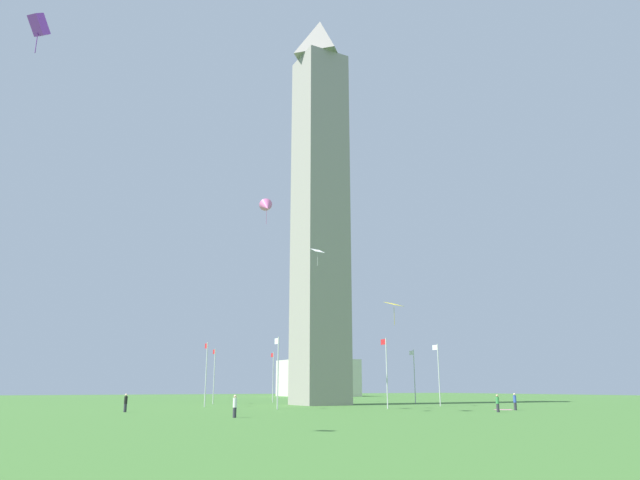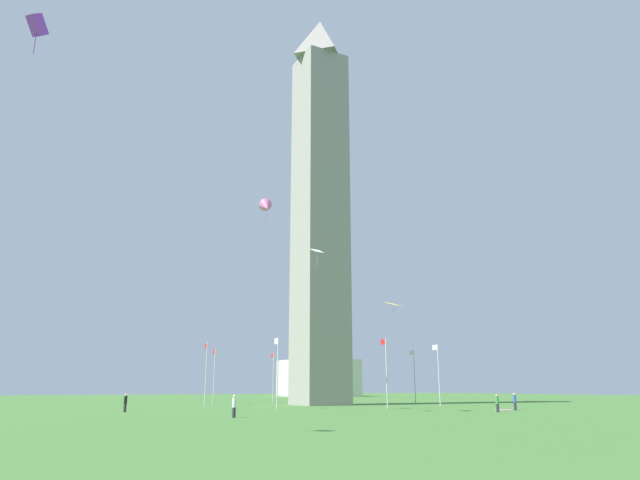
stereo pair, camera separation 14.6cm
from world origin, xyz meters
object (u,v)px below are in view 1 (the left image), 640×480
object	(u,v)px
flagpole_sw	(438,372)
flagpole_nw	(348,375)
flagpole_se	(278,369)
picnic_blanket_near_first_person	(503,410)
person_black_shirt	(126,403)
person_green_shirt	(498,403)
flagpole_n	(273,375)
flagpole_s	(386,369)
kite_white_diamond	(318,251)
flagpole_e	(206,371)
kite_purple_box	(39,25)
flagpole_ne	(214,373)
person_white_shirt	(235,406)
distant_building	(318,378)
kite_pink_delta	(267,207)
obelisk_monument	(320,197)
kite_yellow_diamond	(394,305)
person_blue_shirt	(515,402)
flagpole_w	(414,374)

from	to	relation	value
flagpole_sw	flagpole_nw	xyz separation A→B (m)	(23.15, -0.00, 0.00)
flagpole_se	picnic_blanket_near_first_person	xyz separation A→B (m)	(-12.81, -21.37, -4.38)
person_black_shirt	person_green_shirt	bearing A→B (deg)	-73.33
flagpole_n	flagpole_s	bearing A→B (deg)	180.00
flagpole_nw	kite_white_diamond	bearing A→B (deg)	145.08
flagpole_e	picnic_blanket_near_first_person	world-z (taller)	flagpole_e
flagpole_nw	kite_purple_box	distance (m)	75.90
person_black_shirt	picnic_blanket_near_first_person	xyz separation A→B (m)	(-12.90, -37.73, -0.87)
flagpole_ne	person_green_shirt	distance (m)	43.71
flagpole_ne	kite_purple_box	distance (m)	62.77
flagpole_s	person_white_shirt	size ratio (longest dim) A/B	4.47
distant_building	flagpole_se	bearing A→B (deg)	149.33
flagpole_ne	kite_pink_delta	bearing A→B (deg)	172.47
flagpole_n	flagpole_s	size ratio (longest dim) A/B	1.00
obelisk_monument	flagpole_ne	size ratio (longest dim) A/B	7.58
person_white_shirt	person_black_shirt	bearing A→B (deg)	87.11
obelisk_monument	picnic_blanket_near_first_person	bearing A→B (deg)	-158.06
person_green_shirt	kite_white_diamond	size ratio (longest dim) A/B	0.95
flagpole_sw	person_black_shirt	size ratio (longest dim) A/B	4.53
distant_building	kite_yellow_diamond	bearing A→B (deg)	156.58
flagpole_n	flagpole_se	xyz separation A→B (m)	(-27.94, 11.57, 0.00)
obelisk_monument	person_blue_shirt	xyz separation A→B (m)	(-26.15, -9.72, -29.43)
flagpole_nw	kite_pink_delta	bearing A→B (deg)	135.71
picnic_blanket_near_first_person	kite_yellow_diamond	bearing A→B (deg)	90.65
picnic_blanket_near_first_person	person_black_shirt	bearing A→B (deg)	71.12
flagpole_nw	person_white_shirt	bearing A→B (deg)	138.68
flagpole_e	flagpole_ne	bearing A→B (deg)	-22.50
flagpole_se	person_white_shirt	distance (m)	18.66
flagpole_w	kite_purple_box	world-z (taller)	kite_purple_box
flagpole_w	person_black_shirt	distance (m)	45.90
flagpole_nw	picnic_blanket_near_first_person	world-z (taller)	flagpole_nw
kite_purple_box	picnic_blanket_near_first_person	size ratio (longest dim) A/B	1.28
distant_building	flagpole_sw	bearing A→B (deg)	163.20
flagpole_s	picnic_blanket_near_first_person	bearing A→B (deg)	-129.30
flagpole_sw	person_green_shirt	size ratio (longest dim) A/B	4.73
person_white_shirt	picnic_blanket_near_first_person	bearing A→B (deg)	-20.15
flagpole_sw	kite_yellow_diamond	bearing A→B (deg)	128.95
person_green_shirt	picnic_blanket_near_first_person	distance (m)	6.99
distant_building	picnic_blanket_near_first_person	world-z (taller)	distant_building
kite_pink_delta	flagpole_ne	bearing A→B (deg)	-7.53
flagpole_s	flagpole_w	size ratio (longest dim) A/B	1.00
flagpole_w	kite_pink_delta	world-z (taller)	kite_pink_delta
flagpole_e	kite_white_diamond	bearing A→B (deg)	-169.92
flagpole_ne	person_black_shirt	world-z (taller)	flagpole_ne
flagpole_sw	person_green_shirt	xyz separation A→B (m)	(-17.33, 7.04, -3.55)
flagpole_s	person_black_shirt	distance (m)	28.57
person_blue_shirt	person_white_shirt	xyz separation A→B (m)	(-0.43, 31.74, 0.01)
flagpole_w	person_black_shirt	xyz separation A→B (m)	(-11.48, 44.30, -3.51)
person_blue_shirt	kite_purple_box	bearing A→B (deg)	106.38
flagpole_w	picnic_blanket_near_first_person	bearing A→B (deg)	164.92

